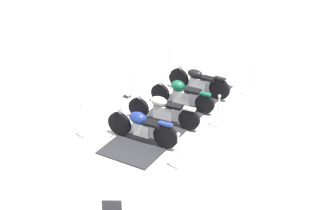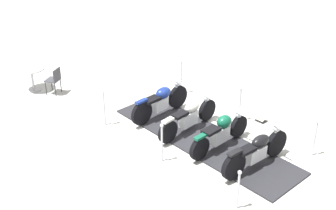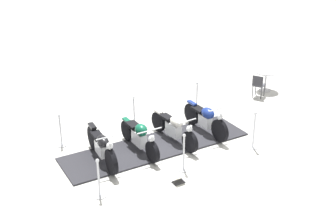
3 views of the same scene
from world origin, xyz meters
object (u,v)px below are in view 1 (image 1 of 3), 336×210
object	(u,v)px
motorcycle_black	(198,81)
motorcycle_forest	(181,94)
stanchion_right_front	(169,69)
motorcycle_cream	(162,110)
stanchion_right_mid	(132,95)
stanchion_left_front	(249,87)
stanchion_right_rear	(83,126)
motorcycle_navy	(141,126)
stanchion_left_mid	(218,117)
stanchion_left_rear	(178,160)
info_placard	(128,95)

from	to	relation	value
motorcycle_black	motorcycle_forest	distance (m)	1.15
motorcycle_forest	stanchion_right_front	distance (m)	2.33
motorcycle_black	motorcycle_cream	size ratio (longest dim) A/B	1.01
stanchion_right_mid	motorcycle_cream	bearing A→B (deg)	173.73
stanchion_left_front	stanchion_right_mid	distance (m)	3.81
motorcycle_black	motorcycle_cream	bearing A→B (deg)	93.08
stanchion_left_front	stanchion_right_rear	distance (m)	5.63
motorcycle_navy	stanchion_left_mid	size ratio (longest dim) A/B	1.91
stanchion_left_front	motorcycle_navy	bearing A→B (deg)	85.09
motorcycle_black	stanchion_left_rear	world-z (taller)	stanchion_left_rear
motorcycle_navy	stanchion_right_rear	bearing A→B (deg)	22.83
stanchion_right_rear	motorcycle_forest	bearing A→B (deg)	-100.74
info_placard	stanchion_left_rear	bearing A→B (deg)	-129.58
motorcycle_cream	stanchion_right_rear	world-z (taller)	stanchion_right_rear
stanchion_left_front	stanchion_right_rear	xyz separation A→B (m)	(1.60, 5.40, 0.09)
stanchion_right_front	info_placard	bearing A→B (deg)	92.14
motorcycle_forest	stanchion_right_mid	bearing A→B (deg)	20.08
stanchion_right_mid	info_placard	world-z (taller)	stanchion_right_mid
stanchion_left_front	stanchion_right_mid	xyz separation A→B (m)	(2.23, 3.09, 0.03)
motorcycle_navy	stanchion_right_rear	xyz separation A→B (m)	(1.22, 1.04, -0.10)
motorcycle_forest	stanchion_right_mid	xyz separation A→B (m)	(1.25, 0.93, -0.13)
stanchion_right_rear	info_placard	size ratio (longest dim) A/B	3.28
motorcycle_cream	stanchion_right_front	xyz separation A→B (m)	(2.18, -2.48, -0.13)
stanchion_left_mid	info_placard	distance (m)	3.47
motorcycle_cream	stanchion_right_front	distance (m)	3.30
motorcycle_forest	stanchion_left_front	xyz separation A→B (m)	(-0.98, -2.16, -0.16)
motorcycle_forest	info_placard	size ratio (longest dim) A/B	5.95
motorcycle_black	stanchion_left_mid	size ratio (longest dim) A/B	2.02
stanchion_right_front	motorcycle_black	bearing A→B (deg)	170.40
motorcycle_forest	stanchion_left_rear	size ratio (longest dim) A/B	1.89
motorcycle_cream	stanchion_left_front	distance (m)	3.34
motorcycle_black	stanchion_right_rear	world-z (taller)	stanchion_right_rear
motorcycle_black	info_placard	distance (m)	2.34
motorcycle_forest	stanchion_left_mid	xyz separation A→B (m)	(-1.61, 0.15, -0.13)
motorcycle_black	motorcycle_forest	xyz separation A→B (m)	(-0.30, 1.11, 0.01)
motorcycle_forest	stanchion_left_front	size ratio (longest dim) A/B	2.07
motorcycle_black	stanchion_right_front	xyz separation A→B (m)	(1.58, -0.27, -0.14)
motorcycle_cream	motorcycle_navy	distance (m)	1.14
stanchion_right_front	stanchion_left_mid	xyz separation A→B (m)	(-3.49, 1.52, 0.02)
motorcycle_black	stanchion_right_rear	xyz separation A→B (m)	(0.32, 4.35, -0.07)
motorcycle_cream	stanchion_right_mid	world-z (taller)	stanchion_right_mid
motorcycle_cream	motorcycle_navy	size ratio (longest dim) A/B	1.04
stanchion_left_front	info_placard	size ratio (longest dim) A/B	2.88
motorcycle_forest	info_placard	bearing A→B (deg)	2.53
stanchion_right_front	stanchion_right_mid	size ratio (longest dim) A/B	0.96
motorcycle_forest	stanchion_left_front	distance (m)	2.38
motorcycle_black	motorcycle_forest	world-z (taller)	motorcycle_black
stanchion_left_mid	stanchion_right_front	bearing A→B (deg)	-23.54
stanchion_right_front	stanchion_left_rear	distance (m)	5.63
motorcycle_cream	motorcycle_black	bearing A→B (deg)	-94.24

